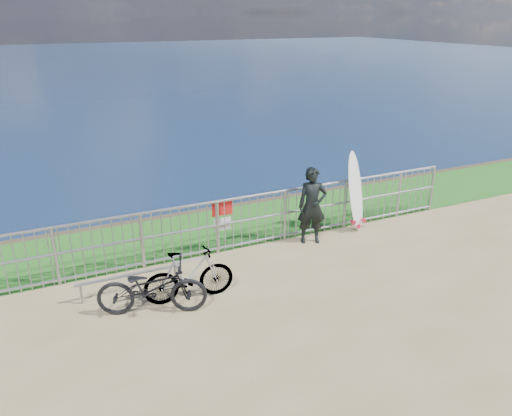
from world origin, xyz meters
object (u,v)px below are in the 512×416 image
surfer (312,206)px  bicycle_far (189,275)px  bicycle_near (152,288)px  surfboard (356,194)px

surfer → bicycle_far: bearing=-140.5°
bicycle_near → bicycle_far: (0.65, 0.13, 0.00)m
surfboard → bicycle_near: (-4.86, -1.40, -0.36)m
bicycle_near → bicycle_far: 0.66m
surfboard → bicycle_far: surfboard is taller
surfboard → bicycle_near: 5.07m
surfer → surfboard: 1.21m
bicycle_near → bicycle_far: bearing=-58.9°
surfboard → bicycle_near: bearing=-163.9°
surfer → bicycle_near: 3.87m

